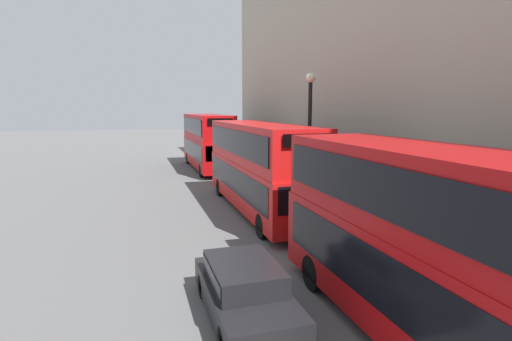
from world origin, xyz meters
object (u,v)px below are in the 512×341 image
Objects in this scene: bus_leading at (443,246)px; bus_third_in_queue at (207,140)px; bus_second_in_queue at (259,164)px; car_hatchback at (244,289)px; pedestrian at (248,167)px.

bus_third_in_queue is at bearing 90.00° from bus_leading.
bus_third_in_queue is (-0.00, 26.72, 0.12)m from bus_leading.
bus_second_in_queue is at bearing -90.00° from bus_third_in_queue.
bus_third_in_queue is at bearing 90.00° from bus_second_in_queue.
bus_second_in_queue is (-0.00, 12.28, 0.03)m from bus_leading.
car_hatchback is (-3.40, -9.62, -1.67)m from bus_second_in_queue.
car_hatchback is 20.18m from pedestrian.
bus_leading reaches higher than pedestrian.
car_hatchback is at bearing -98.04° from bus_third_in_queue.
bus_third_in_queue reaches higher than bus_leading.
bus_leading is 0.91× the size of bus_second_in_queue.
pedestrian is (2.22, -4.67, -1.73)m from bus_third_in_queue.
pedestrian is (2.22, 22.04, -1.61)m from bus_leading.
bus_third_in_queue is 24.36m from car_hatchback.
bus_second_in_queue reaches higher than pedestrian.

